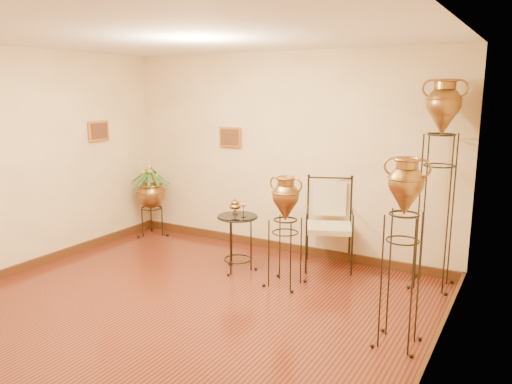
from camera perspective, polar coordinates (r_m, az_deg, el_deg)
The scene contains 8 objects.
ground at distance 5.36m, azimuth -9.52°, elevation -13.82°, with size 5.00×5.00×0.00m, color maroon.
room_shell at distance 4.89m, azimuth -10.20°, elevation 4.90°, with size 5.02×5.02×2.81m.
amphora_tall at distance 6.04m, azimuth 20.07°, elevation 0.94°, with size 0.55×0.55×2.43m.
amphora_mid at distance 4.61m, azimuth 16.33°, elevation -6.62°, with size 0.47×0.47×1.75m.
amphora_short at distance 5.86m, azimuth 3.36°, elevation -4.47°, with size 0.50×0.50×1.34m.
planter_urn at distance 8.04m, azimuth -11.95°, elevation 0.12°, with size 0.83×0.83×1.29m.
armchair at distance 6.51m, azimuth 8.37°, elevation -3.65°, with size 0.84×0.81×1.17m.
side_table at distance 6.40m, azimuth -2.11°, elevation -5.72°, with size 0.54×0.54×0.92m.
Camera 1 is at (3.11, -3.72, 2.29)m, focal length 35.00 mm.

